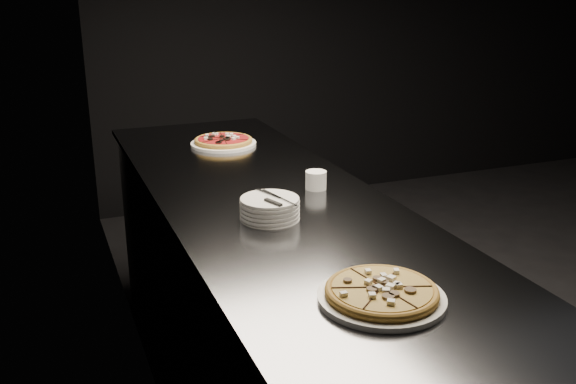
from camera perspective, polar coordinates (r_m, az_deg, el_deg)
name	(u,v)px	position (r m, az deg, el deg)	size (l,w,h in m)	color
wall_left	(151,57)	(1.97, -12.08, 11.65)	(0.02, 5.00, 2.80)	black
wall_back	(416,8)	(5.26, 11.28, 15.76)	(5.00, 0.02, 2.80)	black
counter	(271,316)	(2.36, -1.48, -11.00)	(0.74, 2.44, 0.92)	#5C5E64
pizza_mushroom	(382,293)	(1.49, 8.32, -8.90)	(0.33, 0.33, 0.03)	white
pizza_tomato	(223,141)	(2.84, -5.76, 4.50)	(0.33, 0.33, 0.03)	white
plate_stack	(270,208)	(1.95, -1.63, -1.47)	(0.18, 0.18, 0.07)	white
cutlery	(274,198)	(1.93, -1.30, -0.57)	(0.06, 0.19, 0.01)	silver
ramekin	(316,180)	(2.23, 2.50, 1.11)	(0.07, 0.07, 0.06)	white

